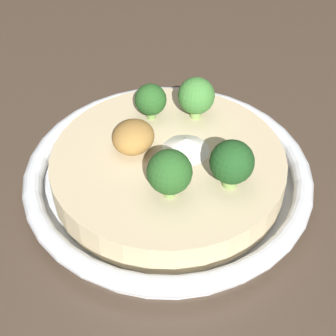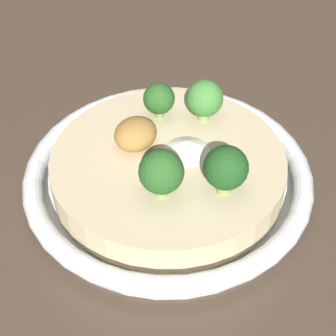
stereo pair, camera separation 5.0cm
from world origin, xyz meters
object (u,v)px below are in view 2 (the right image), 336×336
object	(u,v)px
risotto_bowl	(168,173)
broccoli_back_left	(205,99)
broccoli_back	(226,169)
broccoli_left	(159,99)
broccoli_right	(161,172)

from	to	relation	value
risotto_bowl	broccoli_back_left	size ratio (longest dim) A/B	6.25
broccoli_back_left	broccoli_back	world-z (taller)	broccoli_back
broccoli_left	broccoli_right	bearing A→B (deg)	28.67
broccoli_left	broccoli_back	distance (m)	0.12
risotto_bowl	broccoli_left	distance (m)	0.08
broccoli_back_left	broccoli_left	world-z (taller)	broccoli_back_left
broccoli_right	broccoli_left	bearing A→B (deg)	-151.33
broccoli_left	broccoli_right	distance (m)	0.11
broccoli_left	broccoli_back	size ratio (longest dim) A/B	0.82
risotto_bowl	broccoli_back	bearing A→B (deg)	74.18
broccoli_back_left	broccoli_back	size ratio (longest dim) A/B	0.96
risotto_bowl	broccoli_back	world-z (taller)	broccoli_back
broccoli_left	broccoli_back	bearing A→B (deg)	55.53
broccoli_back	risotto_bowl	bearing A→B (deg)	-105.82
broccoli_back_left	broccoli_right	xyz separation A→B (m)	(0.12, 0.01, 0.00)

